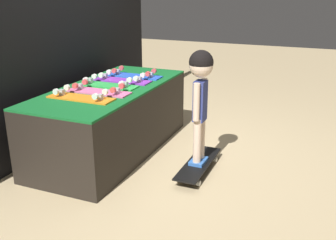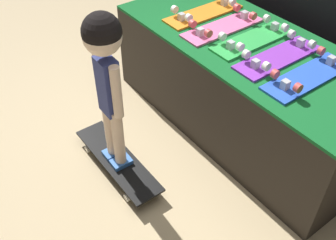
{
  "view_description": "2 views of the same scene",
  "coord_description": "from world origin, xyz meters",
  "px_view_note": "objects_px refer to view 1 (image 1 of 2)",
  "views": [
    {
      "loc": [
        -3.26,
        -1.44,
        1.65
      ],
      "look_at": [
        0.01,
        -0.08,
        0.41
      ],
      "focal_mm": 42.0,
      "sensor_mm": 36.0,
      "label": 1
    },
    {
      "loc": [
        1.49,
        -1.22,
        1.99
      ],
      "look_at": [
        -0.02,
        -0.11,
        0.33
      ],
      "focal_mm": 42.0,
      "sensor_mm": 36.0,
      "label": 2
    }
  ],
  "objects_px": {
    "skateboard_green_on_rack": "(108,84)",
    "skateboard_on_floor": "(198,164)",
    "skateboard_pink_on_rack": "(99,91)",
    "skateboard_orange_on_rack": "(81,97)",
    "child": "(201,86)",
    "skateboard_purple_on_rack": "(122,80)",
    "skateboard_blue_on_rack": "(134,75)"
  },
  "relations": [
    {
      "from": "skateboard_green_on_rack",
      "to": "skateboard_purple_on_rack",
      "type": "height_order",
      "value": "same"
    },
    {
      "from": "skateboard_green_on_rack",
      "to": "skateboard_purple_on_rack",
      "type": "bearing_deg",
      "value": -7.0
    },
    {
      "from": "skateboard_blue_on_rack",
      "to": "skateboard_on_floor",
      "type": "xyz_separation_m",
      "value": [
        -0.61,
        -0.96,
        -0.63
      ]
    },
    {
      "from": "skateboard_orange_on_rack",
      "to": "skateboard_on_floor",
      "type": "distance_m",
      "value": 1.22
    },
    {
      "from": "skateboard_green_on_rack",
      "to": "skateboard_purple_on_rack",
      "type": "distance_m",
      "value": 0.24
    },
    {
      "from": "skateboard_orange_on_rack",
      "to": "child",
      "type": "relative_size",
      "value": 0.59
    },
    {
      "from": "skateboard_orange_on_rack",
      "to": "child",
      "type": "xyz_separation_m",
      "value": [
        0.35,
        -0.99,
        0.11
      ]
    },
    {
      "from": "skateboard_pink_on_rack",
      "to": "skateboard_on_floor",
      "type": "height_order",
      "value": "skateboard_pink_on_rack"
    },
    {
      "from": "skateboard_orange_on_rack",
      "to": "skateboard_pink_on_rack",
      "type": "height_order",
      "value": "same"
    },
    {
      "from": "skateboard_orange_on_rack",
      "to": "skateboard_purple_on_rack",
      "type": "relative_size",
      "value": 1.0
    },
    {
      "from": "skateboard_pink_on_rack",
      "to": "skateboard_green_on_rack",
      "type": "xyz_separation_m",
      "value": [
        0.24,
        0.05,
        0.0
      ]
    },
    {
      "from": "skateboard_green_on_rack",
      "to": "child",
      "type": "relative_size",
      "value": 0.59
    },
    {
      "from": "skateboard_green_on_rack",
      "to": "skateboard_on_floor",
      "type": "relative_size",
      "value": 0.78
    },
    {
      "from": "skateboard_green_on_rack",
      "to": "skateboard_on_floor",
      "type": "height_order",
      "value": "skateboard_green_on_rack"
    },
    {
      "from": "skateboard_blue_on_rack",
      "to": "skateboard_purple_on_rack",
      "type": "bearing_deg",
      "value": 175.67
    },
    {
      "from": "skateboard_blue_on_rack",
      "to": "skateboard_pink_on_rack",
      "type": "bearing_deg",
      "value": 179.87
    },
    {
      "from": "skateboard_orange_on_rack",
      "to": "skateboard_green_on_rack",
      "type": "relative_size",
      "value": 1.0
    },
    {
      "from": "skateboard_pink_on_rack",
      "to": "child",
      "type": "bearing_deg",
      "value": -83.47
    },
    {
      "from": "skateboard_pink_on_rack",
      "to": "skateboard_blue_on_rack",
      "type": "xyz_separation_m",
      "value": [
        0.72,
        -0.0,
        0.0
      ]
    },
    {
      "from": "skateboard_purple_on_rack",
      "to": "child",
      "type": "bearing_deg",
      "value": -110.79
    },
    {
      "from": "skateboard_orange_on_rack",
      "to": "skateboard_pink_on_rack",
      "type": "distance_m",
      "value": 0.24
    },
    {
      "from": "skateboard_green_on_rack",
      "to": "skateboard_on_floor",
      "type": "xyz_separation_m",
      "value": [
        -0.13,
        -1.0,
        -0.63
      ]
    },
    {
      "from": "skateboard_green_on_rack",
      "to": "child",
      "type": "xyz_separation_m",
      "value": [
        -0.13,
        -1.0,
        0.11
      ]
    },
    {
      "from": "skateboard_pink_on_rack",
      "to": "skateboard_blue_on_rack",
      "type": "relative_size",
      "value": 1.0
    },
    {
      "from": "skateboard_green_on_rack",
      "to": "skateboard_purple_on_rack",
      "type": "xyz_separation_m",
      "value": [
        0.24,
        -0.03,
        0.0
      ]
    },
    {
      "from": "skateboard_purple_on_rack",
      "to": "child",
      "type": "xyz_separation_m",
      "value": [
        -0.37,
        -0.97,
        0.11
      ]
    },
    {
      "from": "skateboard_orange_on_rack",
      "to": "child",
      "type": "height_order",
      "value": "child"
    },
    {
      "from": "skateboard_pink_on_rack",
      "to": "child",
      "type": "xyz_separation_m",
      "value": [
        0.11,
        -0.96,
        0.11
      ]
    },
    {
      "from": "skateboard_orange_on_rack",
      "to": "skateboard_blue_on_rack",
      "type": "height_order",
      "value": "same"
    },
    {
      "from": "skateboard_purple_on_rack",
      "to": "skateboard_on_floor",
      "type": "xyz_separation_m",
      "value": [
        -0.37,
        -0.97,
        -0.63
      ]
    },
    {
      "from": "skateboard_green_on_rack",
      "to": "skateboard_blue_on_rack",
      "type": "height_order",
      "value": "same"
    },
    {
      "from": "skateboard_pink_on_rack",
      "to": "skateboard_green_on_rack",
      "type": "bearing_deg",
      "value": 10.87
    }
  ]
}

